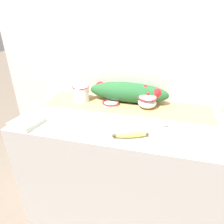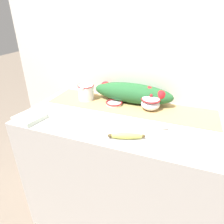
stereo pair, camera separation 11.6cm
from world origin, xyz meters
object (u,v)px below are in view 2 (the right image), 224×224
object	(u,v)px
cream_pitcher	(86,92)
napkin_stack	(30,117)
spoon	(163,128)
small_dish	(114,103)
banana	(126,136)
sugar_bowl	(150,103)

from	to	relation	value
cream_pitcher	napkin_stack	distance (m)	0.43
spoon	napkin_stack	xyz separation A→B (m)	(-0.75, -0.18, 0.01)
cream_pitcher	spoon	distance (m)	0.61
small_dish	banana	size ratio (longest dim) A/B	0.62
spoon	cream_pitcher	bearing A→B (deg)	150.60
spoon	napkin_stack	size ratio (longest dim) A/B	1.30
sugar_bowl	small_dish	world-z (taller)	sugar_bowl
napkin_stack	banana	bearing A→B (deg)	1.19
sugar_bowl	banana	xyz separation A→B (m)	(-0.05, -0.37, -0.03)
sugar_bowl	napkin_stack	world-z (taller)	sugar_bowl
sugar_bowl	napkin_stack	bearing A→B (deg)	-149.16
banana	napkin_stack	world-z (taller)	banana
cream_pitcher	napkin_stack	xyz separation A→B (m)	(-0.18, -0.38, -0.05)
cream_pitcher	napkin_stack	world-z (taller)	cream_pitcher
small_dish	napkin_stack	distance (m)	0.54
banana	spoon	xyz separation A→B (m)	(0.16, 0.16, -0.01)
napkin_stack	spoon	bearing A→B (deg)	13.25
cream_pitcher	spoon	world-z (taller)	cream_pitcher
sugar_bowl	banana	world-z (taller)	sugar_bowl
cream_pitcher	sugar_bowl	bearing A→B (deg)	-0.13
sugar_bowl	banana	distance (m)	0.38
cream_pitcher	banana	distance (m)	0.56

